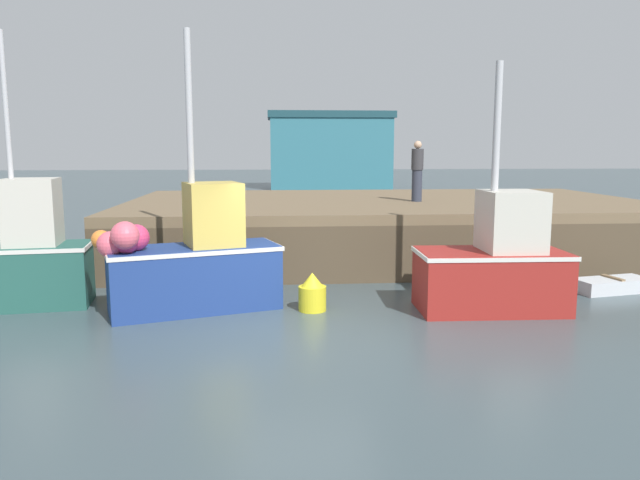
# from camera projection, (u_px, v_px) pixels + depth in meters

# --- Properties ---
(ground) EXTENTS (120.00, 160.00, 0.10)m
(ground) POSITION_uv_depth(u_px,v_px,m) (303.00, 331.00, 10.51)
(ground) COLOR #3D4C51
(pier) EXTENTS (14.92, 8.53, 1.58)m
(pier) POSITION_uv_depth(u_px,v_px,m) (388.00, 209.00, 17.56)
(pier) COLOR brown
(pier) RESTS_ON ground
(fishing_boat_near_left) EXTENTS (2.83, 1.52, 5.25)m
(fishing_boat_near_left) POSITION_uv_depth(u_px,v_px,m) (21.00, 260.00, 11.84)
(fishing_boat_near_left) COLOR #23564C
(fishing_boat_near_left) RESTS_ON ground
(fishing_boat_near_right) EXTENTS (3.48, 2.21, 5.23)m
(fishing_boat_near_right) POSITION_uv_depth(u_px,v_px,m) (192.00, 262.00, 11.58)
(fishing_boat_near_right) COLOR navy
(fishing_boat_near_right) RESTS_ON ground
(fishing_boat_mid) EXTENTS (2.83, 1.49, 4.65)m
(fishing_boat_mid) POSITION_uv_depth(u_px,v_px,m) (495.00, 265.00, 11.56)
(fishing_boat_mid) COLOR maroon
(fishing_boat_mid) RESTS_ON ground
(rowboat) EXTENTS (1.77, 1.02, 0.33)m
(rowboat) POSITION_uv_depth(u_px,v_px,m) (612.00, 285.00, 13.18)
(rowboat) COLOR silver
(rowboat) RESTS_ON ground
(dockworker) EXTENTS (0.34, 0.34, 1.71)m
(dockworker) POSITION_uv_depth(u_px,v_px,m) (417.00, 171.00, 17.22)
(dockworker) COLOR #2D3342
(dockworker) RESTS_ON pier
(warehouse) EXTENTS (9.48, 5.34, 5.83)m
(warehouse) POSITION_uv_depth(u_px,v_px,m) (329.00, 150.00, 47.22)
(warehouse) COLOR #2D6B7A
(warehouse) RESTS_ON ground
(mooring_buoy_foreground) EXTENTS (0.53, 0.53, 0.74)m
(mooring_buoy_foreground) POSITION_uv_depth(u_px,v_px,m) (312.00, 293.00, 11.63)
(mooring_buoy_foreground) COLOR yellow
(mooring_buoy_foreground) RESTS_ON ground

